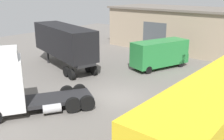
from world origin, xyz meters
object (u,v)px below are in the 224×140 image
Objects in this scene: container_trailer_grey at (219,108)px; delivery_van_green at (161,53)px; container_trailer_teal at (64,42)px; tractor_unit_white at (11,84)px.

delivery_van_green is at bearing -140.89° from container_trailer_grey.
container_trailer_teal is at bearing 147.34° from delivery_van_green.
tractor_unit_white is 0.60× the size of container_trailer_grey.
tractor_unit_white is 11.65m from container_trailer_grey.
container_trailer_grey reaches higher than delivery_van_green.
tractor_unit_white is 10.19m from container_trailer_teal.
container_trailer_teal is (-16.49, 5.12, 0.10)m from container_trailer_grey.
container_trailer_grey is 14.43m from delivery_van_green.
container_trailer_teal reaches higher than delivery_van_green.
delivery_van_green is at bearing -124.98° from container_trailer_teal.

